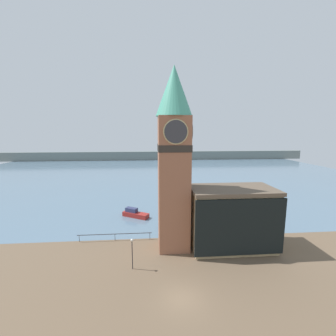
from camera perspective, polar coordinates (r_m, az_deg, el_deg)
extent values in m
plane|color=brown|center=(25.92, 3.47, -30.21)|extent=(160.00, 160.00, 0.00)
cube|color=slate|center=(94.44, -2.79, -0.88)|extent=(160.00, 120.00, 0.00)
cube|color=slate|center=(133.72, -3.37, 3.15)|extent=(180.00, 3.00, 5.00)
cube|color=#333338|center=(36.55, -13.34, -16.00)|extent=(11.24, 0.08, 0.08)
cylinder|color=#333338|center=(37.94, -21.61, -16.32)|extent=(0.07, 0.07, 1.05)
cylinder|color=#333338|center=(36.78, -13.31, -16.74)|extent=(0.07, 0.07, 1.05)
cylinder|color=#333338|center=(36.37, -4.63, -16.82)|extent=(0.07, 0.07, 1.05)
cube|color=#935B42|center=(31.16, 1.45, -4.19)|extent=(4.20, 4.20, 18.49)
cube|color=#2D2823|center=(30.40, 1.49, 5.16)|extent=(4.32, 4.32, 0.90)
cylinder|color=tan|center=(28.18, 1.98, 9.19)|extent=(3.16, 0.12, 3.16)
cylinder|color=#333338|center=(28.09, 2.00, 9.19)|extent=(2.87, 0.12, 2.87)
cylinder|color=tan|center=(30.63, 5.58, 9.15)|extent=(0.12, 3.16, 3.16)
cylinder|color=#333338|center=(30.64, 5.73, 9.14)|extent=(0.12, 2.87, 2.87)
cone|color=teal|center=(30.78, 1.55, 19.04)|extent=(4.83, 4.83, 6.46)
cube|color=tan|center=(34.07, 15.79, -12.42)|extent=(11.37, 6.10, 8.22)
cube|color=brown|center=(32.74, 16.13, -5.29)|extent=(11.77, 6.50, 0.50)
cube|color=black|center=(31.26, 17.90, -14.21)|extent=(11.87, 0.30, 7.56)
cube|color=maroon|center=(45.20, -8.20, -11.67)|extent=(5.36, 3.99, 0.88)
cube|color=navy|center=(45.41, -9.25, -10.45)|extent=(2.56, 2.11, 0.82)
cylinder|color=#2D2D33|center=(35.25, -1.41, -18.19)|extent=(0.35, 0.35, 0.49)
sphere|color=#2D2D33|center=(35.13, -1.41, -17.83)|extent=(0.37, 0.37, 0.37)
cylinder|color=black|center=(29.23, -9.06, -20.99)|extent=(0.10, 0.10, 3.62)
sphere|color=silver|center=(28.32, -9.16, -17.65)|extent=(0.32, 0.32, 0.32)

